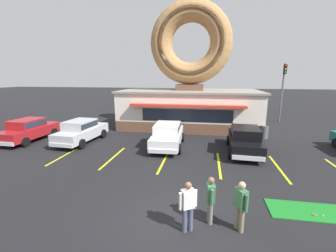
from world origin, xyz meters
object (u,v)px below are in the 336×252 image
at_px(car_white, 168,134).
at_px(car_red, 29,129).
at_px(golf_ball, 323,216).
at_px(car_silver, 81,130).
at_px(pedestrian_blue_sweater_man, 211,198).
at_px(traffic_light_pole, 283,85).
at_px(car_black, 245,139).
at_px(trash_bin, 264,132).
at_px(pedestrian_leather_jacket_man, 241,204).
at_px(pedestrian_hooded_kid, 188,205).

relative_size(car_white, car_red, 1.00).
bearing_deg(golf_ball, car_silver, 152.10).
bearing_deg(golf_ball, pedestrian_blue_sweater_man, -166.60).
xyz_separation_m(golf_ball, car_silver, (-12.64, 6.69, 0.82)).
distance_m(car_white, pedestrian_blue_sweater_man, 8.00).
bearing_deg(traffic_light_pole, car_black, -115.97).
bearing_deg(pedestrian_blue_sweater_man, car_black, 73.45).
height_order(car_white, car_black, same).
bearing_deg(golf_ball, car_black, 104.15).
xyz_separation_m(car_red, trash_bin, (16.97, 3.52, -0.37)).
relative_size(car_silver, trash_bin, 4.78).
xyz_separation_m(car_red, car_silver, (3.95, 0.30, 0.00)).
xyz_separation_m(car_white, car_black, (4.84, -0.29, 0.00)).
bearing_deg(pedestrian_leather_jacket_man, traffic_light_pole, 70.51).
height_order(golf_ball, car_black, car_black).
bearing_deg(trash_bin, car_silver, -166.08).
height_order(car_black, pedestrian_leather_jacket_man, same).
bearing_deg(car_white, traffic_light_pole, 45.51).
height_order(golf_ball, car_white, car_white).
bearing_deg(traffic_light_pole, golf_ball, -101.63).
distance_m(pedestrian_hooded_kid, traffic_light_pole, 19.96).
xyz_separation_m(car_black, pedestrian_hooded_kid, (-2.82, -7.79, 0.02)).
bearing_deg(pedestrian_blue_sweater_man, car_white, 109.62).
xyz_separation_m(golf_ball, car_black, (-1.60, 6.35, 0.82)).
height_order(pedestrian_blue_sweater_man, pedestrian_hooded_kid, pedestrian_hooded_kid).
xyz_separation_m(car_black, traffic_light_pole, (5.03, 10.34, 2.84)).
height_order(golf_ball, pedestrian_leather_jacket_man, pedestrian_leather_jacket_man).
xyz_separation_m(golf_ball, pedestrian_hooded_kid, (-4.43, -1.44, 0.84)).
distance_m(car_white, trash_bin, 7.58).
height_order(pedestrian_hooded_kid, trash_bin, pedestrian_hooded_kid).
xyz_separation_m(trash_bin, traffic_light_pole, (3.05, 6.76, 3.21)).
relative_size(golf_ball, trash_bin, 0.04).
distance_m(golf_ball, pedestrian_leather_jacket_man, 3.19).
distance_m(golf_ball, car_silver, 14.33).
height_order(car_silver, pedestrian_leather_jacket_man, same).
bearing_deg(golf_ball, pedestrian_leather_jacket_man, -158.59).
bearing_deg(trash_bin, car_black, -119.04).
bearing_deg(traffic_light_pole, pedestrian_blue_sweater_man, -112.23).
height_order(car_white, traffic_light_pole, traffic_light_pole).
bearing_deg(golf_ball, car_white, 134.12).
xyz_separation_m(pedestrian_blue_sweater_man, pedestrian_leather_jacket_man, (0.88, -0.23, 0.02)).
relative_size(pedestrian_blue_sweater_man, trash_bin, 1.60).
distance_m(car_red, car_silver, 3.96).
height_order(pedestrian_leather_jacket_man, trash_bin, pedestrian_leather_jacket_man).
distance_m(pedestrian_hooded_kid, trash_bin, 12.34).
relative_size(pedestrian_hooded_kid, traffic_light_pole, 0.28).
bearing_deg(pedestrian_hooded_kid, car_red, 147.21).
height_order(car_black, trash_bin, car_black).
height_order(pedestrian_blue_sweater_man, traffic_light_pole, traffic_light_pole).
bearing_deg(pedestrian_hooded_kid, golf_ball, 18.01).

